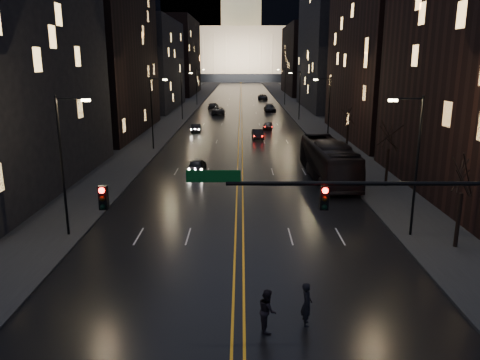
{
  "coord_description": "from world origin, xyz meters",
  "views": [
    {
      "loc": [
        0.12,
        -18.26,
        11.04
      ],
      "look_at": [
        0.04,
        12.5,
        3.12
      ],
      "focal_mm": 35.0,
      "sensor_mm": 36.0,
      "label": 1
    }
  ],
  "objects_px": {
    "pedestrian_b": "(267,310)",
    "pedestrian_a": "(307,304)",
    "bus": "(328,161)",
    "traffic_signal": "(382,209)",
    "receding_car_a": "(258,134)",
    "oncoming_car_b": "(196,128)",
    "oncoming_car_a": "(197,165)"
  },
  "relations": [
    {
      "from": "bus",
      "to": "pedestrian_b",
      "type": "distance_m",
      "value": 26.47
    },
    {
      "from": "oncoming_car_a",
      "to": "pedestrian_b",
      "type": "bearing_deg",
      "value": 103.8
    },
    {
      "from": "traffic_signal",
      "to": "receding_car_a",
      "type": "distance_m",
      "value": 48.7
    },
    {
      "from": "oncoming_car_b",
      "to": "receding_car_a",
      "type": "distance_m",
      "value": 11.66
    },
    {
      "from": "traffic_signal",
      "to": "pedestrian_a",
      "type": "xyz_separation_m",
      "value": [
        -3.0,
        -0.33,
        -4.13
      ]
    },
    {
      "from": "traffic_signal",
      "to": "oncoming_car_a",
      "type": "height_order",
      "value": "traffic_signal"
    },
    {
      "from": "bus",
      "to": "oncoming_car_a",
      "type": "distance_m",
      "value": 13.22
    },
    {
      "from": "bus",
      "to": "pedestrian_b",
      "type": "relative_size",
      "value": 7.12
    },
    {
      "from": "traffic_signal",
      "to": "oncoming_car_b",
      "type": "relative_size",
      "value": 4.29
    },
    {
      "from": "bus",
      "to": "oncoming_car_b",
      "type": "relative_size",
      "value": 3.29
    },
    {
      "from": "traffic_signal",
      "to": "bus",
      "type": "height_order",
      "value": "traffic_signal"
    },
    {
      "from": "pedestrian_a",
      "to": "oncoming_car_a",
      "type": "bearing_deg",
      "value": 15.03
    },
    {
      "from": "pedestrian_b",
      "to": "oncoming_car_a",
      "type": "bearing_deg",
      "value": 2.95
    },
    {
      "from": "pedestrian_a",
      "to": "pedestrian_b",
      "type": "relative_size",
      "value": 1.05
    },
    {
      "from": "pedestrian_b",
      "to": "pedestrian_a",
      "type": "bearing_deg",
      "value": -84.41
    },
    {
      "from": "traffic_signal",
      "to": "oncoming_car_b",
      "type": "bearing_deg",
      "value": 103.16
    },
    {
      "from": "receding_car_a",
      "to": "oncoming_car_a",
      "type": "bearing_deg",
      "value": -112.33
    },
    {
      "from": "traffic_signal",
      "to": "pedestrian_b",
      "type": "bearing_deg",
      "value": -171.0
    },
    {
      "from": "oncoming_car_b",
      "to": "pedestrian_a",
      "type": "bearing_deg",
      "value": 97.37
    },
    {
      "from": "receding_car_a",
      "to": "pedestrian_b",
      "type": "bearing_deg",
      "value": -95.02
    },
    {
      "from": "bus",
      "to": "pedestrian_a",
      "type": "relative_size",
      "value": 6.78
    },
    {
      "from": "bus",
      "to": "pedestrian_a",
      "type": "height_order",
      "value": "bus"
    },
    {
      "from": "oncoming_car_a",
      "to": "bus",
      "type": "bearing_deg",
      "value": 167.66
    },
    {
      "from": "bus",
      "to": "pedestrian_b",
      "type": "bearing_deg",
      "value": -108.19
    },
    {
      "from": "oncoming_car_a",
      "to": "pedestrian_a",
      "type": "bearing_deg",
      "value": 107.19
    },
    {
      "from": "bus",
      "to": "oncoming_car_b",
      "type": "height_order",
      "value": "bus"
    },
    {
      "from": "oncoming_car_b",
      "to": "receding_car_a",
      "type": "bearing_deg",
      "value": 141.74
    },
    {
      "from": "traffic_signal",
      "to": "oncoming_car_b",
      "type": "height_order",
      "value": "traffic_signal"
    },
    {
      "from": "pedestrian_a",
      "to": "pedestrian_b",
      "type": "bearing_deg",
      "value": 104.28
    },
    {
      "from": "traffic_signal",
      "to": "receding_car_a",
      "type": "relative_size",
      "value": 4.09
    },
    {
      "from": "traffic_signal",
      "to": "oncoming_car_b",
      "type": "xyz_separation_m",
      "value": [
        -12.9,
        55.16,
        -4.44
      ]
    },
    {
      "from": "receding_car_a",
      "to": "pedestrian_a",
      "type": "height_order",
      "value": "pedestrian_a"
    }
  ]
}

